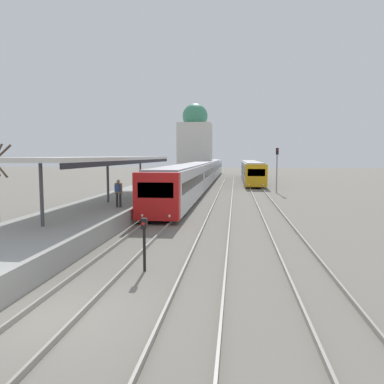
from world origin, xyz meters
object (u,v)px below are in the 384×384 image
at_px(person_on_platform, 118,191).
at_px(signal_mast_far, 277,165).
at_px(train_near, 204,171).
at_px(train_far, 251,170).
at_px(signal_post_near, 144,239).

relative_size(person_on_platform, signal_mast_far, 0.35).
bearing_deg(train_near, train_far, 44.78).
xyz_separation_m(train_near, train_far, (6.97, 6.91, -0.03)).
bearing_deg(signal_mast_far, person_on_platform, -120.67).
distance_m(person_on_platform, train_far, 40.28).
relative_size(person_on_platform, signal_post_near, 0.89).
bearing_deg(signal_mast_far, signal_post_near, -104.76).
relative_size(train_near, signal_post_near, 35.58).
distance_m(train_far, signal_post_near, 48.75).
relative_size(person_on_platform, train_far, 0.05).
xyz_separation_m(person_on_platform, signal_post_near, (3.87, -9.27, -0.73)).
bearing_deg(signal_post_near, train_near, 91.95).
bearing_deg(person_on_platform, train_far, 76.46).
relative_size(train_far, signal_post_near, 17.06).
distance_m(person_on_platform, signal_mast_far, 22.29).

